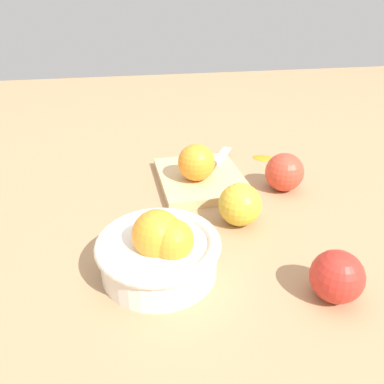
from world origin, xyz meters
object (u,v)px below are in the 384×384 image
orange_on_board (196,162)px  apple_front_left (337,276)px  cutting_board (201,178)px  apple_mid_left (240,205)px  apple_front_right (284,172)px  bowl (160,250)px  knife (216,163)px

orange_on_board → apple_front_left: (-0.34, -0.12, -0.02)m
cutting_board → apple_mid_left: size_ratio=2.77×
apple_mid_left → orange_on_board: bearing=18.4°
cutting_board → orange_on_board: 0.05m
orange_on_board → apple_front_right: orange_on_board is taller
cutting_board → apple_front_left: apple_front_left is taller
bowl → apple_front_right: bowl is taller
cutting_board → knife: (0.04, -0.04, 0.01)m
bowl → apple_front_right: size_ratio=2.31×
bowl → knife: bowl is taller
bowl → apple_mid_left: 0.18m
orange_on_board → apple_front_left: orange_on_board is taller
orange_on_board → knife: orange_on_board is taller
knife → apple_front_right: bearing=-131.9°
cutting_board → orange_on_board: orange_on_board is taller
bowl → knife: 0.35m
apple_mid_left → apple_front_left: size_ratio=1.06×
bowl → knife: bearing=-26.5°
apple_front_right → knife: bearing=48.1°
bowl → apple_mid_left: bearing=-55.0°
knife → bowl: bearing=153.5°
cutting_board → apple_front_left: 0.38m
bowl → knife: (0.31, -0.16, -0.02)m
cutting_board → knife: bearing=-43.5°
bowl → cutting_board: bearing=-22.9°
orange_on_board → apple_front_left: size_ratio=1.06×
bowl → cutting_board: size_ratio=0.86×
bowl → orange_on_board: (0.25, -0.10, 0.02)m
cutting_board → apple_mid_left: bearing=-167.9°
orange_on_board → cutting_board: bearing=-36.3°
apple_mid_left → apple_front_left: apple_mid_left is taller
knife → apple_front_left: 0.41m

